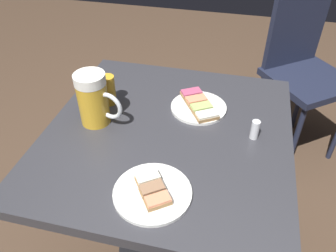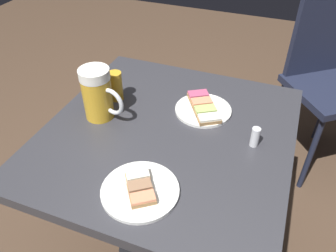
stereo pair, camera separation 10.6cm
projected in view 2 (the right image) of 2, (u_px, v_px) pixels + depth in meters
name	position (u px, v px, depth m)	size (l,w,h in m)	color
ground_plane	(168.00, 250.00, 1.51)	(6.00, 6.00, 0.00)	#4C3828
cafe_table	(168.00, 162.00, 1.16)	(0.77, 0.81, 0.70)	black
plate_near	(140.00, 190.00, 0.87)	(0.21, 0.21, 0.03)	white
plate_far	(203.00, 109.00, 1.15)	(0.19, 0.19, 0.03)	white
beer_mug	(98.00, 94.00, 1.08)	(0.16, 0.10, 0.18)	gold
beer_glass_small	(116.00, 86.00, 1.18)	(0.05, 0.05, 0.11)	gold
salt_shaker	(255.00, 137.00, 1.00)	(0.03, 0.03, 0.06)	silver
cafe_chair	(327.00, 72.00, 1.67)	(0.53, 0.53, 0.95)	#1E2338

